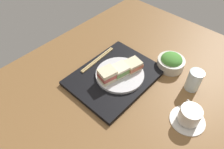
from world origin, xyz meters
The scene contains 10 objects.
ground_plane centered at (0.00, 0.00, -1.50)cm, with size 140.00×100.00×3.00cm, color brown.
serving_tray centered at (-1.86, -4.20, 1.02)cm, with size 40.67×31.41×2.04cm, color black.
sandwich_plate centered at (-3.24, -2.21, 2.73)cm, with size 22.46×22.46×1.39cm, color silver.
sandwich_near centered at (-9.74, -0.46, 5.57)cm, with size 8.77×8.26×4.29cm.
sandwich_middle centered at (-3.24, -2.21, 5.66)cm, with size 8.95×8.12×4.48cm.
sandwich_far centered at (3.26, -3.95, 6.23)cm, with size 8.39×7.76×5.61cm.
salad_bowl centered at (-25.85, 11.04, 3.52)cm, with size 13.17×13.17×7.82cm.
chopsticks_pair centered at (-3.72, -17.25, 2.39)cm, with size 22.49×2.93×0.70cm.
coffee_cup centered at (-4.54, 32.43, 3.25)cm, with size 14.03×14.03×7.27cm.
drinking_glass centered at (-20.89, 25.35, 5.09)cm, with size 6.19×6.19×10.18cm, color silver.
Camera 1 is at (47.77, 39.84, 73.23)cm, focal length 33.45 mm.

